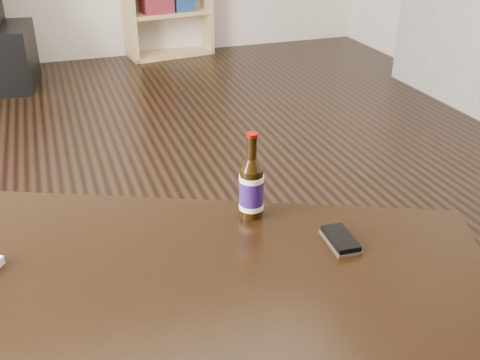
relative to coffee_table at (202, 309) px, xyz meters
name	(u,v)px	position (x,y,z in m)	size (l,w,h in m)	color
floor	(123,292)	(-0.11, 0.63, -0.41)	(5.00, 6.00, 0.01)	black
coffee_table	(202,309)	(0.00, 0.00, 0.00)	(1.42, 1.16, 0.46)	black
beer_bottle	(251,188)	(0.20, 0.23, 0.14)	(0.07, 0.07, 0.22)	black
phone	(340,240)	(0.35, 0.05, 0.07)	(0.07, 0.12, 0.02)	silver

